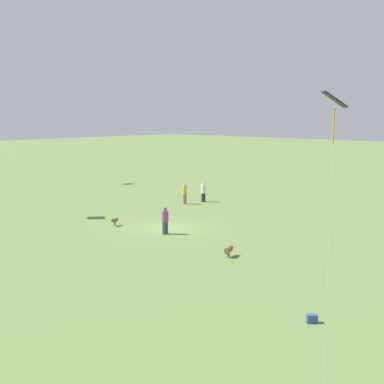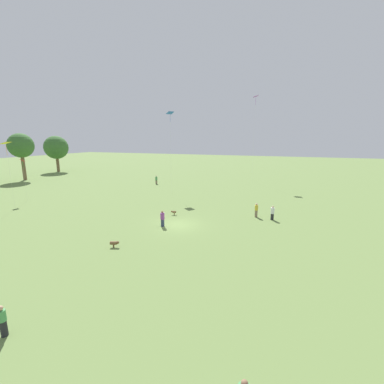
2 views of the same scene
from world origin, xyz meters
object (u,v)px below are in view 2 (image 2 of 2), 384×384
person_5 (163,219)px  dog_1 (115,243)px  kite_0 (6,145)px  kite_4 (22,162)px  person_0 (3,321)px  kite_6 (256,100)px  person_1 (272,213)px  dog_0 (174,212)px  person_2 (256,210)px  kite_5 (170,116)px  person_3 (156,180)px

person_5 → dog_1: (-6.42, 1.46, -0.47)m
kite_0 → kite_4: 5.59m
person_0 → kite_6: kite_6 is taller
person_1 → dog_0: 11.95m
kite_4 → dog_1: 26.01m
person_1 → dog_0: size_ratio=2.55×
person_1 → kite_4: 36.54m
kite_0 → person_2: bearing=134.8°
person_1 → person_2: bearing=-105.6°
person_0 → dog_1: person_0 is taller
person_0 → person_2: 25.69m
kite_0 → kite_6: size_ratio=0.50×
person_1 → kite_4: (-3.37, 36.02, 5.11)m
kite_0 → kite_5: (17.36, -15.37, 4.55)m
kite_5 → dog_1: 26.86m
person_5 → person_0: bearing=-141.5°
kite_4 → dog_0: size_ratio=9.55×
person_3 → person_5: 26.97m
person_1 → person_5: size_ratio=0.97×
person_0 → kite_5: 36.39m
person_5 → kite_0: size_ratio=0.19×
person_0 → dog_0: bearing=-26.1°
kite_0 → dog_1: size_ratio=11.16×
kite_4 → dog_1: size_ratio=7.93×
kite_4 → kite_0: bearing=-167.3°
person_2 → kite_5: size_ratio=0.13×
person_1 → dog_0: person_1 is taller
person_3 → dog_0: 22.97m
person_0 → dog_0: 21.27m
kite_5 → kite_4: bearing=26.6°
person_2 → person_5: bearing=7.9°
kite_0 → kite_5: 23.63m
person_0 → person_1: (23.58, -11.04, 0.03)m
person_5 → kite_0: 23.42m
dog_0 → kite_5: bearing=9.0°
kite_0 → person_1: bearing=133.3°
kite_0 → kite_6: kite_6 is taller
person_2 → kite_4: 34.70m
person_1 → kite_5: bearing=-122.1°
person_1 → kite_6: kite_6 is taller
person_1 → person_5: 12.89m
person_0 → kite_0: 28.50m
person_2 → person_3: size_ratio=0.98×
person_0 → person_5: person_5 is taller
kite_6 → dog_1: size_ratio=22.37×
kite_0 → kite_4: (4.00, 2.87, -2.65)m
person_3 → kite_4: bearing=-170.1°
person_0 → person_1: person_1 is taller
dog_0 → dog_1: size_ratio=0.83×
dog_1 → kite_6: bearing=150.3°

